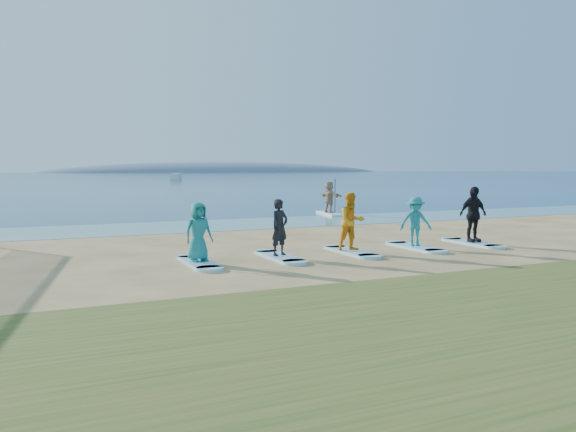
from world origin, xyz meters
name	(u,v)px	position (x,y,z in m)	size (l,w,h in m)	color
ground	(296,262)	(0.00, 0.00, 0.00)	(600.00, 600.00, 0.00)	tan
shallow_water	(197,226)	(0.00, 10.50, 0.01)	(600.00, 600.00, 0.00)	teal
ocean	(59,177)	(0.00, 160.00, 0.01)	(600.00, 600.00, 0.00)	navy
island_ridge	(225,172)	(95.00, 300.00, 0.00)	(220.00, 56.00, 18.00)	slate
paddleboard	(329,214)	(8.36, 13.43, 0.06)	(0.70, 3.00, 0.12)	silver
paddleboarder	(329,197)	(8.36, 13.43, 0.99)	(1.61, 0.51, 1.74)	tan
boat_offshore_b	(176,180)	(21.48, 106.67, 0.00)	(1.78, 5.43, 1.40)	silver
surfboard_0	(199,263)	(-2.58, 0.72, 0.04)	(0.70, 2.20, 0.09)	#91C9E1
student_0	(198,232)	(-2.58, 0.72, 0.89)	(0.78, 0.51, 1.60)	#1A767D
surfboard_1	(280,257)	(-0.19, 0.72, 0.04)	(0.70, 2.20, 0.09)	#91C9E1
student_1	(280,227)	(-0.19, 0.72, 0.90)	(0.59, 0.39, 1.63)	black
surfboard_2	(351,252)	(2.21, 0.72, 0.04)	(0.70, 2.20, 0.09)	#91C9E1
student_2	(352,222)	(2.21, 0.72, 0.97)	(0.86, 0.67, 1.77)	orange
surfboard_3	(415,247)	(4.60, 0.72, 0.04)	(0.70, 2.20, 0.09)	#91C9E1
student_3	(416,221)	(4.60, 0.72, 0.89)	(1.03, 0.59, 1.60)	teal
surfboard_4	(472,243)	(7.00, 0.72, 0.04)	(0.70, 2.20, 0.09)	#91C9E1
student_4	(473,214)	(7.00, 0.72, 1.04)	(1.11, 0.46, 1.89)	black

